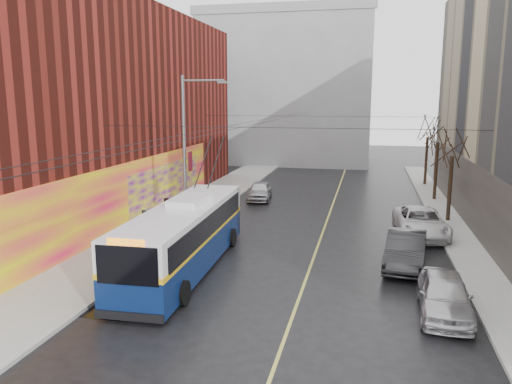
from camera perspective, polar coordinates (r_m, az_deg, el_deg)
ground at (r=18.76m, az=-0.47°, el=-13.63°), size 140.00×140.00×0.00m
sidewalk_left at (r=31.96m, az=-9.57°, el=-3.36°), size 4.00×60.00×0.15m
sidewalk_right at (r=30.09m, az=22.10°, el=-4.89°), size 2.00×60.00×0.15m
lane_line at (r=31.70m, az=8.00°, el=-3.57°), size 0.12×50.00×0.01m
building_left at (r=36.56m, az=-20.50°, el=8.82°), size 12.11×36.00×14.00m
building_far at (r=62.46m, az=3.68°, el=11.77°), size 20.50×12.10×18.00m
streetlight_pole at (r=28.64m, az=-7.91°, el=4.77°), size 2.65×0.60×9.00m
catenary_wires at (r=32.12m, az=1.14°, el=7.99°), size 18.00×60.00×0.22m
tree_near at (r=33.16m, az=21.60°, el=5.14°), size 3.20×3.20×6.40m
tree_mid at (r=40.06m, az=20.14°, el=6.44°), size 3.20×3.20×6.68m
tree_far at (r=47.01m, az=19.07°, el=6.89°), size 3.20×3.20×6.57m
puddle at (r=20.52m, az=-15.92°, el=-11.86°), size 2.20×3.30×0.01m
pigeons_flying at (r=27.66m, az=-0.59°, el=8.56°), size 4.19×3.62×2.49m
trolleybus at (r=22.93m, az=-8.20°, el=-4.99°), size 3.12×12.11×5.70m
parked_car_a at (r=19.53m, az=20.72°, el=-10.95°), size 1.98×4.51×1.51m
parked_car_b at (r=24.27m, az=16.75°, el=-6.36°), size 2.30×5.09×1.62m
parked_car_c at (r=29.96m, az=18.32°, el=-3.29°), size 3.03×5.85×1.58m
following_car at (r=38.61m, az=0.44°, el=0.16°), size 2.08×4.33×1.42m
pedestrian_a at (r=27.95m, az=-12.53°, el=-3.62°), size 0.49×0.65×1.62m
pedestrian_b at (r=30.02m, az=-10.06°, el=-2.36°), size 1.10×1.12×1.82m
pedestrian_c at (r=29.90m, az=-8.08°, el=-2.63°), size 1.02×1.14×1.53m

